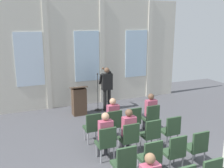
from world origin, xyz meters
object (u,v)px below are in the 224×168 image
chair_r2_c0 (124,162)px  chair_r1_c0 (106,141)px  mic_stand (98,102)px  chair_r2_c2 (175,151)px  chair_r2_c3 (197,146)px  chair_r0_c0 (93,126)px  audience_r1_c1 (128,129)px  audience_r0_c3 (150,110)px  audience_r1_c0 (105,133)px  chair_r1_c1 (129,137)px  chair_r2_c1 (151,156)px  chair_r1_c2 (151,133)px  chair_r0_c3 (151,117)px  chair_r0_c1 (113,123)px  speaker (107,86)px  chair_r0_c2 (133,120)px  lectern (79,101)px  chair_r1_c3 (171,129)px  audience_r0_c1 (112,116)px

chair_r2_c0 → chair_r1_c0: bearing=90.0°
mic_stand → chair_r1_c0: (-1.12, -3.78, 0.20)m
chair_r2_c2 → chair_r2_c3: bearing=0.0°
chair_r2_c0 → chair_r0_c0: bearing=90.0°
audience_r1_c1 → chair_r2_c3: bearing=-41.5°
mic_stand → audience_r0_c3: bearing=-71.2°
audience_r1_c0 → chair_r1_c1: size_ratio=1.39×
chair_r1_c1 → chair_r2_c1: 1.10m
chair_r1_c2 → chair_r2_c1: (-0.67, -1.10, 0.00)m
chair_r0_c3 → audience_r0_c3: size_ratio=0.72×
mic_stand → chair_r1_c2: size_ratio=1.65×
chair_r0_c0 → chair_r1_c0: (0.00, -1.10, 0.00)m
chair_r0_c1 → chair_r2_c0: 2.30m
speaker → chair_r1_c0: bearing=-111.8°
chair_r0_c2 → audience_r1_c0: size_ratio=0.72×
chair_r0_c3 → speaker: bearing=101.8°
lectern → chair_r0_c0: lectern is taller
lectern → audience_r1_c1: (0.38, -3.52, 0.17)m
chair_r0_c1 → chair_r2_c2: bearing=-73.1°
mic_stand → chair_r1_c1: (-0.45, -3.78, 0.20)m
chair_r1_c0 → chair_r2_c1: (0.67, -1.10, 0.00)m
chair_r2_c3 → chair_r0_c1: bearing=121.3°
speaker → lectern: (-1.18, -0.05, -0.48)m
chair_r0_c0 → chair_r0_c1: size_ratio=1.00×
chair_r0_c1 → chair_r0_c3: size_ratio=1.00×
audience_r0_c3 → speaker: bearing=102.2°
chair_r1_c3 → chair_r2_c2: (-0.67, -1.10, 0.00)m
chair_r0_c1 → chair_r0_c3: same height
audience_r1_c1 → chair_r1_c1: bearing=-90.0°
chair_r0_c3 → audience_r1_c1: size_ratio=0.72×
mic_stand → chair_r1_c1: mic_stand is taller
chair_r1_c0 → audience_r0_c1: bearing=60.5°
chair_r0_c2 → chair_r2_c0: (-1.33, -2.20, 0.00)m
chair_r1_c0 → audience_r0_c3: bearing=30.5°
audience_r1_c1 → chair_r0_c0: bearing=123.3°
lectern → audience_r0_c3: audience_r0_c3 is taller
chair_r0_c0 → chair_r1_c0: 1.10m
audience_r0_c1 → chair_r2_c1: audience_r0_c1 is taller
chair_r1_c0 → chair_r2_c0: (0.00, -1.10, 0.00)m
speaker → chair_r1_c3: size_ratio=1.89×
chair_r1_c2 → mic_stand: bearing=93.3°
speaker → chair_r0_c2: 2.61m
audience_r1_c0 → mic_stand: bearing=73.2°
speaker → audience_r0_c3: size_ratio=1.36×
chair_r2_c1 → chair_r2_c3: bearing=0.0°
lectern → mic_stand: bearing=11.5°
chair_r1_c0 → chair_r2_c3: (2.00, -1.10, 0.00)m
chair_r0_c0 → chair_r2_c3: bearing=-47.7°
speaker → chair_r0_c3: speaker is taller
chair_r0_c3 → audience_r1_c0: (-2.00, -1.02, 0.19)m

